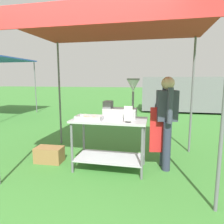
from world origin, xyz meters
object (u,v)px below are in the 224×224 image
stall_canopy (111,29)px  donut_tray (90,118)px  supply_crate (49,155)px  van_grey (194,94)px  menu_sign (128,115)px  donut_fryer (122,106)px  vendor (166,118)px  donut_cart (110,134)px

stall_canopy → donut_tray: stall_canopy is taller
supply_crate → van_grey: bearing=62.6°
stall_canopy → van_grey: size_ratio=0.64×
menu_sign → van_grey: bearing=73.4°
donut_fryer → supply_crate: bearing=-178.5°
stall_canopy → vendor: (0.95, 0.14, -1.47)m
van_grey → supply_crate: bearing=-117.4°
stall_canopy → donut_cart: 1.74m
vendor → supply_crate: 2.28m
stall_canopy → donut_fryer: 1.28m
vendor → supply_crate: size_ratio=3.09×
menu_sign → van_grey: 7.89m
supply_crate → donut_tray: bearing=-11.2°
donut_fryer → supply_crate: 1.69m
donut_cart → donut_fryer: (0.20, 0.07, 0.47)m
menu_sign → donut_tray: bearing=173.3°
donut_cart → menu_sign: 0.55m
stall_canopy → vendor: size_ratio=2.00×
menu_sign → supply_crate: bearing=170.7°
donut_cart → van_grey: (2.60, 7.35, 0.24)m
vendor → menu_sign: bearing=-143.1°
vendor → supply_crate: (-2.14, -0.20, -0.76)m
van_grey → donut_cart: bearing=-109.5°
menu_sign → supply_crate: (-1.54, 0.25, -0.86)m
menu_sign → van_grey: (2.25, 7.56, -0.13)m
stall_canopy → menu_sign: bearing=-41.8°
menu_sign → donut_cart: bearing=148.4°
stall_canopy → donut_cart: stall_canopy is taller
stall_canopy → van_grey: stall_canopy is taller
donut_tray → donut_cart: bearing=24.2°
supply_crate → stall_canopy: bearing=3.0°
donut_fryer → menu_sign: (0.15, -0.29, -0.10)m
donut_cart → donut_tray: donut_tray is taller
stall_canopy → donut_cart: size_ratio=2.54×
vendor → van_grey: van_grey is taller
vendor → van_grey: bearing=76.9°
donut_fryer → menu_sign: donut_fryer is taller
donut_fryer → vendor: (0.75, 0.16, -0.20)m
donut_tray → menu_sign: menu_sign is taller
donut_fryer → van_grey: 7.66m
donut_tray → van_grey: bearing=68.7°
donut_tray → van_grey: 8.03m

